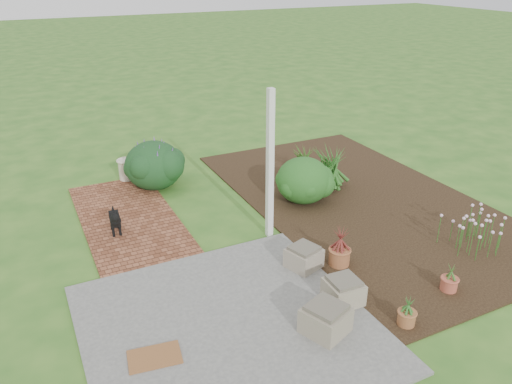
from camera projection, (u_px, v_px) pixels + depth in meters
name	position (u px, v px, depth m)	size (l,w,h in m)	color
ground	(256.00, 242.00, 8.22)	(80.00, 80.00, 0.00)	#2B5E1D
concrete_patio	(228.00, 326.00, 6.29)	(3.50, 3.50, 0.04)	#5B5B58
brick_path	(128.00, 218.00, 8.96)	(1.60, 3.50, 0.04)	brown
garden_bed	(360.00, 200.00, 9.62)	(4.00, 7.00, 0.03)	black
veranda_post	(270.00, 166.00, 7.90)	(0.10, 0.10, 2.50)	white
stone_trough_near	(326.00, 320.00, 6.11)	(0.50, 0.50, 0.33)	#776F57
stone_trough_mid	(343.00, 292.00, 6.66)	(0.45, 0.45, 0.30)	gray
stone_trough_far	(304.00, 258.00, 7.43)	(0.44, 0.44, 0.29)	gray
coir_doormat	(155.00, 357.00, 5.76)	(0.61, 0.39, 0.02)	brown
black_dog	(115.00, 219.00, 8.28)	(0.19, 0.54, 0.46)	black
cream_ceramic_urn	(126.00, 169.00, 10.43)	(0.32, 0.32, 0.42)	beige
evergreen_shrub	(304.00, 179.00, 9.41)	(1.04, 1.04, 0.88)	#143E12
agapanthus_clump_back	(329.00, 164.00, 9.97)	(1.09, 1.09, 0.98)	#0E3B16
agapanthus_clump_front	(302.00, 158.00, 10.70)	(0.79, 0.79, 0.70)	#1B430C
pink_flower_patch	(474.00, 230.00, 7.89)	(0.96, 0.96, 0.61)	#113D0F
terracotta_pot_bronze	(339.00, 257.00, 7.51)	(0.32, 0.32, 0.26)	brown
terracotta_pot_small_left	(449.00, 284.00, 6.93)	(0.23, 0.23, 0.19)	#AC503A
terracotta_pot_small_right	(407.00, 318.00, 6.27)	(0.22, 0.22, 0.19)	#925831
purple_flowering_bush	(154.00, 164.00, 10.05)	(1.16, 1.16, 0.99)	black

